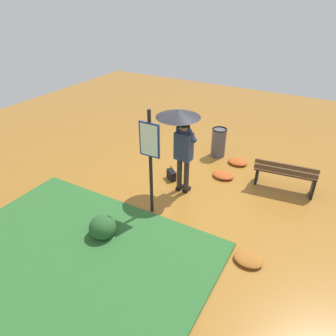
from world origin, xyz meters
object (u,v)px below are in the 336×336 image
Objects in this scene: info_sign_post at (150,152)px; trash_bin at (219,142)px; park_bench at (285,175)px; person_with_umbrella at (181,130)px; handbag at (171,175)px.

trash_bin is (-0.29, -3.12, -1.03)m from info_sign_post.
trash_bin reaches higher than park_bench.
person_with_umbrella is at bearing 86.20° from trash_bin.
park_bench is at bearing -135.34° from info_sign_post.
person_with_umbrella is at bearing -98.23° from info_sign_post.
info_sign_post is 1.90m from handbag.
handbag is at bearing 19.65° from park_bench.
person_with_umbrella is 1.46× the size of park_bench.
handbag is at bearing 72.90° from trash_bin.
trash_bin is (-0.55, -1.77, 0.29)m from handbag.
handbag is at bearing -79.10° from info_sign_post.
handbag is 2.71m from park_bench.
park_bench is at bearing -160.35° from handbag.
info_sign_post reaches higher than trash_bin.
park_bench is at bearing -149.65° from person_with_umbrella.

